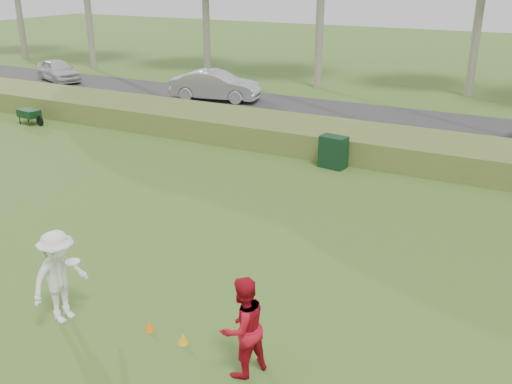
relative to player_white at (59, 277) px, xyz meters
The scene contains 11 objects.
ground 2.08m from the player_white, 24.47° to the left, with size 120.00×120.00×0.00m, color #385F1F.
reed_strip 12.89m from the player_white, 82.46° to the left, with size 80.00×3.00×0.90m, color #546729.
park_road 17.87m from the player_white, 84.57° to the left, with size 80.00×6.00×0.06m, color #2D2D2D.
player_white is the anchor object (origin of this frame).
player_red 3.83m from the player_white, ahead, with size 0.87×0.68×1.78m, color #B60F21.
cone_orange 1.94m from the player_white, 15.04° to the left, with size 0.19×0.19×0.21m, color orange.
cone_yellow 2.64m from the player_white, ahead, with size 0.20×0.20×0.22m, color yellow.
utility_cabinet 11.06m from the player_white, 82.70° to the left, with size 0.88×0.55×1.10m, color black.
wheelbarrow 16.07m from the player_white, 140.08° to the left, with size 1.34×0.73×0.65m.
car_left 26.03m from the player_white, 135.71° to the left, with size 1.52×3.77×1.28m, color silver.
car_mid 19.61m from the player_white, 112.80° to the left, with size 1.58×4.52×1.49m, color silver.
Camera 1 is at (5.96, -7.39, 6.35)m, focal length 40.00 mm.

